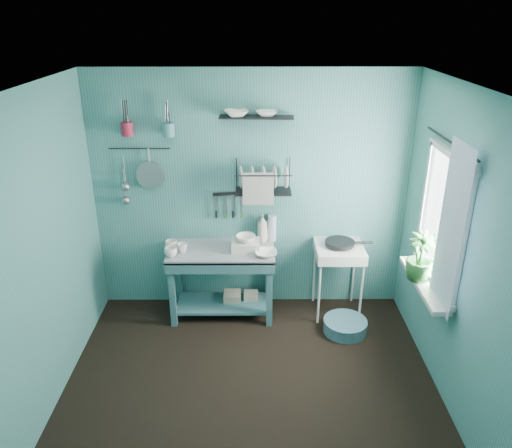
{
  "coord_description": "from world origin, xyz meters",
  "views": [
    {
      "loc": [
        0.03,
        -3.29,
        2.99
      ],
      "look_at": [
        0.05,
        0.85,
        1.2
      ],
      "focal_mm": 35.0,
      "sensor_mm": 36.0,
      "label": 1
    }
  ],
  "objects_px": {
    "utensil_cup_teal": "(169,130)",
    "potted_plant": "(420,257)",
    "dish_rack": "(263,177)",
    "floor_basin": "(345,326)",
    "storage_tin_small": "(251,301)",
    "water_bottle": "(272,228)",
    "mug_mid": "(182,248)",
    "soap_bottle": "(262,228)",
    "colander": "(150,175)",
    "mug_left": "(171,252)",
    "work_counter": "(222,282)",
    "utensil_cup_magenta": "(127,129)",
    "hotplate_stand": "(337,279)",
    "frying_pan": "(340,243)",
    "mug_right": "(171,245)",
    "storage_tin_large": "(232,302)",
    "wash_tub": "(246,246)"
  },
  "relations": [
    {
      "from": "soap_bottle",
      "to": "hotplate_stand",
      "type": "distance_m",
      "value": 0.95
    },
    {
      "from": "mug_right",
      "to": "potted_plant",
      "type": "relative_size",
      "value": 0.28
    },
    {
      "from": "mug_mid",
      "to": "soap_bottle",
      "type": "distance_m",
      "value": 0.85
    },
    {
      "from": "dish_rack",
      "to": "floor_basin",
      "type": "bearing_deg",
      "value": -30.02
    },
    {
      "from": "mug_right",
      "to": "wash_tub",
      "type": "height_order",
      "value": "wash_tub"
    },
    {
      "from": "mug_right",
      "to": "frying_pan",
      "type": "distance_m",
      "value": 1.7
    },
    {
      "from": "mug_left",
      "to": "storage_tin_small",
      "type": "relative_size",
      "value": 0.61
    },
    {
      "from": "water_bottle",
      "to": "utensil_cup_magenta",
      "type": "xyz_separation_m",
      "value": [
        -1.39,
        -0.03,
        1.04
      ]
    },
    {
      "from": "mug_mid",
      "to": "dish_rack",
      "type": "distance_m",
      "value": 1.07
    },
    {
      "from": "work_counter",
      "to": "utensil_cup_magenta",
      "type": "xyz_separation_m",
      "value": [
        -0.87,
        0.19,
        1.56
      ]
    },
    {
      "from": "mug_left",
      "to": "utensil_cup_magenta",
      "type": "relative_size",
      "value": 0.95
    },
    {
      "from": "utensil_cup_magenta",
      "to": "utensil_cup_teal",
      "type": "height_order",
      "value": "utensil_cup_magenta"
    },
    {
      "from": "water_bottle",
      "to": "utensil_cup_magenta",
      "type": "height_order",
      "value": "utensil_cup_magenta"
    },
    {
      "from": "mug_left",
      "to": "floor_basin",
      "type": "relative_size",
      "value": 0.28
    },
    {
      "from": "mug_mid",
      "to": "water_bottle",
      "type": "bearing_deg",
      "value": 17.28
    },
    {
      "from": "storage_tin_large",
      "to": "mug_mid",
      "type": "bearing_deg",
      "value": -167.09
    },
    {
      "from": "utensil_cup_teal",
      "to": "potted_plant",
      "type": "height_order",
      "value": "utensil_cup_teal"
    },
    {
      "from": "dish_rack",
      "to": "work_counter",
      "type": "bearing_deg",
      "value": -161.28
    },
    {
      "from": "mug_mid",
      "to": "utensil_cup_magenta",
      "type": "bearing_deg",
      "value": 152.89
    },
    {
      "from": "utensil_cup_teal",
      "to": "dish_rack",
      "type": "bearing_deg",
      "value": -3.18
    },
    {
      "from": "storage_tin_large",
      "to": "storage_tin_small",
      "type": "xyz_separation_m",
      "value": [
        0.2,
        0.03,
        -0.01
      ]
    },
    {
      "from": "dish_rack",
      "to": "utensil_cup_teal",
      "type": "bearing_deg",
      "value": 177.01
    },
    {
      "from": "mug_mid",
      "to": "water_bottle",
      "type": "height_order",
      "value": "water_bottle"
    },
    {
      "from": "work_counter",
      "to": "colander",
      "type": "bearing_deg",
      "value": 151.71
    },
    {
      "from": "dish_rack",
      "to": "floor_basin",
      "type": "height_order",
      "value": "dish_rack"
    },
    {
      "from": "water_bottle",
      "to": "colander",
      "type": "xyz_separation_m",
      "value": [
        -1.22,
        0.0,
        0.58
      ]
    },
    {
      "from": "work_counter",
      "to": "frying_pan",
      "type": "relative_size",
      "value": 3.57
    },
    {
      "from": "frying_pan",
      "to": "utensil_cup_teal",
      "type": "bearing_deg",
      "value": 174.55
    },
    {
      "from": "floor_basin",
      "to": "water_bottle",
      "type": "bearing_deg",
      "value": 142.53
    },
    {
      "from": "storage_tin_small",
      "to": "water_bottle",
      "type": "bearing_deg",
      "value": 32.47
    },
    {
      "from": "work_counter",
      "to": "storage_tin_small",
      "type": "xyz_separation_m",
      "value": [
        0.3,
        0.08,
        -0.28
      ]
    },
    {
      "from": "mug_mid",
      "to": "colander",
      "type": "height_order",
      "value": "colander"
    },
    {
      "from": "soap_bottle",
      "to": "frying_pan",
      "type": "relative_size",
      "value": 1.0
    },
    {
      "from": "dish_rack",
      "to": "floor_basin",
      "type": "relative_size",
      "value": 1.26
    },
    {
      "from": "mug_right",
      "to": "utensil_cup_magenta",
      "type": "distance_m",
      "value": 1.21
    },
    {
      "from": "work_counter",
      "to": "mug_right",
      "type": "height_order",
      "value": "mug_right"
    },
    {
      "from": "mug_right",
      "to": "water_bottle",
      "type": "bearing_deg",
      "value": 12.17
    },
    {
      "from": "utensil_cup_magenta",
      "to": "mug_left",
      "type": "bearing_deg",
      "value": -41.89
    },
    {
      "from": "mug_mid",
      "to": "utensil_cup_magenta",
      "type": "height_order",
      "value": "utensil_cup_magenta"
    },
    {
      "from": "hotplate_stand",
      "to": "dish_rack",
      "type": "distance_m",
      "value": 1.34
    },
    {
      "from": "storage_tin_small",
      "to": "floor_basin",
      "type": "relative_size",
      "value": 0.46
    },
    {
      "from": "mug_right",
      "to": "hotplate_stand",
      "type": "distance_m",
      "value": 1.75
    },
    {
      "from": "soap_bottle",
      "to": "colander",
      "type": "distance_m",
      "value": 1.25
    },
    {
      "from": "frying_pan",
      "to": "storage_tin_large",
      "type": "height_order",
      "value": "frying_pan"
    },
    {
      "from": "water_bottle",
      "to": "colander",
      "type": "bearing_deg",
      "value": 179.9
    },
    {
      "from": "potted_plant",
      "to": "floor_basin",
      "type": "distance_m",
      "value": 1.17
    },
    {
      "from": "mug_left",
      "to": "wash_tub",
      "type": "relative_size",
      "value": 0.44
    },
    {
      "from": "mug_mid",
      "to": "frying_pan",
      "type": "relative_size",
      "value": 0.33
    },
    {
      "from": "work_counter",
      "to": "mug_left",
      "type": "distance_m",
      "value": 0.66
    },
    {
      "from": "utensil_cup_teal",
      "to": "colander",
      "type": "relative_size",
      "value": 0.46
    }
  ]
}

